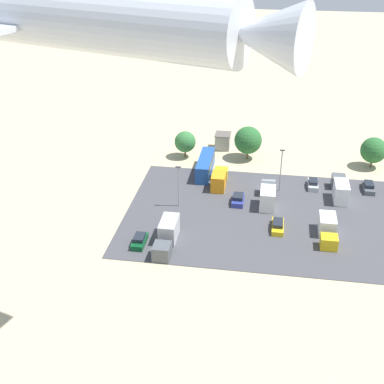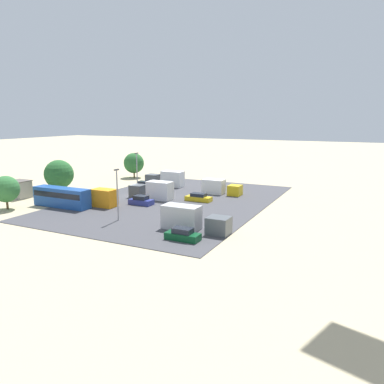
{
  "view_description": "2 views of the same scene",
  "coord_description": "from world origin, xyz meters",
  "px_view_note": "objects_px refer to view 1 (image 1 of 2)",
  "views": [
    {
      "loc": [
        0.15,
        87.68,
        45.36
      ],
      "look_at": [
        9.16,
        30.79,
        14.82
      ],
      "focal_mm": 50.0,
      "sensor_mm": 36.0,
      "label": 1
    },
    {
      "loc": [
        57.51,
        41.76,
        14.66
      ],
      "look_at": [
        0.22,
        13.44,
        2.09
      ],
      "focal_mm": 35.0,
      "sensor_mm": 36.0,
      "label": 2
    }
  ],
  "objects_px": {
    "parked_truck_0": "(328,229)",
    "parked_truck_4": "(219,179)",
    "bus": "(205,165)",
    "airplane": "(31,12)",
    "parked_truck_1": "(268,195)",
    "parked_car_3": "(368,187)",
    "shed_building": "(223,141)",
    "parked_car_1": "(278,226)",
    "parked_car_4": "(139,241)",
    "parked_truck_3": "(340,189)",
    "parked_car_2": "(238,199)",
    "parked_truck_2": "(167,235)",
    "parked_car_0": "(313,184)"
  },
  "relations": [
    {
      "from": "shed_building",
      "to": "parked_car_3",
      "type": "height_order",
      "value": "shed_building"
    },
    {
      "from": "parked_truck_2",
      "to": "airplane",
      "type": "height_order",
      "value": "airplane"
    },
    {
      "from": "parked_truck_2",
      "to": "parked_truck_4",
      "type": "height_order",
      "value": "parked_truck_2"
    },
    {
      "from": "parked_car_2",
      "to": "parked_car_4",
      "type": "xyz_separation_m",
      "value": [
        13.8,
        15.35,
        -0.02
      ]
    },
    {
      "from": "shed_building",
      "to": "parked_truck_1",
      "type": "height_order",
      "value": "parked_truck_1"
    },
    {
      "from": "parked_car_0",
      "to": "parked_truck_0",
      "type": "xyz_separation_m",
      "value": [
        -1.5,
        16.7,
        0.66
      ]
    },
    {
      "from": "bus",
      "to": "parked_truck_3",
      "type": "xyz_separation_m",
      "value": [
        -24.91,
        5.91,
        -0.21
      ]
    },
    {
      "from": "parked_car_4",
      "to": "airplane",
      "type": "xyz_separation_m",
      "value": [
        -2.04,
        31.02,
        38.5
      ]
    },
    {
      "from": "parked_car_4",
      "to": "parked_truck_2",
      "type": "bearing_deg",
      "value": 11.57
    },
    {
      "from": "shed_building",
      "to": "parked_car_1",
      "type": "distance_m",
      "value": 33.62
    },
    {
      "from": "parked_car_0",
      "to": "parked_car_3",
      "type": "height_order",
      "value": "parked_car_3"
    },
    {
      "from": "parked_truck_1",
      "to": "bus",
      "type": "bearing_deg",
      "value": 139.95
    },
    {
      "from": "bus",
      "to": "parked_car_3",
      "type": "bearing_deg",
      "value": 175.16
    },
    {
      "from": "parked_truck_2",
      "to": "airplane",
      "type": "xyz_separation_m",
      "value": [
        2.1,
        31.87,
        37.67
      ]
    },
    {
      "from": "parked_car_1",
      "to": "parked_car_3",
      "type": "bearing_deg",
      "value": -135.02
    },
    {
      "from": "bus",
      "to": "airplane",
      "type": "bearing_deg",
      "value": 85.52
    },
    {
      "from": "parked_car_4",
      "to": "parked_truck_1",
      "type": "relative_size",
      "value": 0.51
    },
    {
      "from": "shed_building",
      "to": "airplane",
      "type": "bearing_deg",
      "value": 84.67
    },
    {
      "from": "bus",
      "to": "parked_truck_3",
      "type": "bearing_deg",
      "value": 166.65
    },
    {
      "from": "parked_truck_0",
      "to": "parked_truck_4",
      "type": "xyz_separation_m",
      "value": [
        18.61,
        -14.53,
        0.07
      ]
    },
    {
      "from": "shed_building",
      "to": "parked_truck_2",
      "type": "relative_size",
      "value": 0.39
    },
    {
      "from": "bus",
      "to": "parked_truck_3",
      "type": "distance_m",
      "value": 25.6
    },
    {
      "from": "parked_car_2",
      "to": "parked_truck_4",
      "type": "relative_size",
      "value": 0.56
    },
    {
      "from": "parked_car_2",
      "to": "airplane",
      "type": "xyz_separation_m",
      "value": [
        11.76,
        46.37,
        38.48
      ]
    },
    {
      "from": "shed_building",
      "to": "parked_car_1",
      "type": "relative_size",
      "value": 0.77
    },
    {
      "from": "shed_building",
      "to": "parked_car_3",
      "type": "xyz_separation_m",
      "value": [
        -28.28,
        15.24,
        -0.96
      ]
    },
    {
      "from": "shed_building",
      "to": "parked_car_2",
      "type": "xyz_separation_m",
      "value": [
        -5.23,
        23.66,
        -0.94
      ]
    },
    {
      "from": "parked_car_2",
      "to": "parked_truck_0",
      "type": "distance_m",
      "value": 16.99
    },
    {
      "from": "bus",
      "to": "airplane",
      "type": "relative_size",
      "value": 0.29
    },
    {
      "from": "parked_truck_3",
      "to": "parked_truck_4",
      "type": "height_order",
      "value": "parked_truck_3"
    },
    {
      "from": "parked_car_1",
      "to": "parked_car_3",
      "type": "xyz_separation_m",
      "value": [
        -16.09,
        -16.08,
        0.04
      ]
    },
    {
      "from": "parked_car_1",
      "to": "parked_truck_1",
      "type": "bearing_deg",
      "value": -77.01
    },
    {
      "from": "parked_car_4",
      "to": "parked_truck_4",
      "type": "height_order",
      "value": "parked_truck_4"
    },
    {
      "from": "parked_car_1",
      "to": "airplane",
      "type": "distance_m",
      "value": 57.75
    },
    {
      "from": "parked_car_2",
      "to": "parked_truck_1",
      "type": "height_order",
      "value": "parked_truck_1"
    },
    {
      "from": "parked_car_2",
      "to": "bus",
      "type": "bearing_deg",
      "value": -56.54
    },
    {
      "from": "shed_building",
      "to": "bus",
      "type": "relative_size",
      "value": 0.35
    },
    {
      "from": "parked_truck_3",
      "to": "airplane",
      "type": "height_order",
      "value": "airplane"
    },
    {
      "from": "shed_building",
      "to": "parked_car_4",
      "type": "distance_m",
      "value": 39.95
    },
    {
      "from": "shed_building",
      "to": "bus",
      "type": "bearing_deg",
      "value": 80.87
    },
    {
      "from": "shed_building",
      "to": "parked_truck_0",
      "type": "height_order",
      "value": "shed_building"
    },
    {
      "from": "parked_car_1",
      "to": "parked_truck_4",
      "type": "bearing_deg",
      "value": -51.11
    },
    {
      "from": "bus",
      "to": "parked_truck_2",
      "type": "xyz_separation_m",
      "value": [
        2.4,
        25.49,
        -0.28
      ]
    },
    {
      "from": "parked_car_0",
      "to": "airplane",
      "type": "bearing_deg",
      "value": 65.44
    },
    {
      "from": "parked_car_2",
      "to": "parked_car_3",
      "type": "relative_size",
      "value": 0.91
    },
    {
      "from": "parked_truck_3",
      "to": "parked_truck_4",
      "type": "distance_m",
      "value": 21.64
    },
    {
      "from": "parked_truck_0",
      "to": "parked_truck_4",
      "type": "height_order",
      "value": "parked_truck_4"
    },
    {
      "from": "parked_car_2",
      "to": "parked_truck_4",
      "type": "bearing_deg",
      "value": -56.05
    },
    {
      "from": "parked_car_1",
      "to": "parked_truck_2",
      "type": "xyz_separation_m",
      "value": [
        16.62,
        6.84,
        0.87
      ]
    },
    {
      "from": "parked_car_4",
      "to": "parked_truck_3",
      "type": "relative_size",
      "value": 0.49
    }
  ]
}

